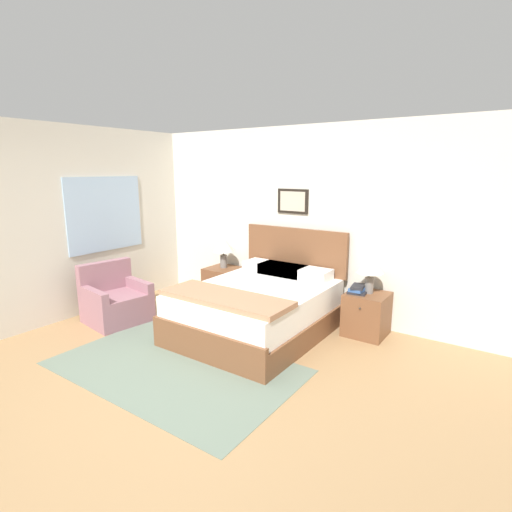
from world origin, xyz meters
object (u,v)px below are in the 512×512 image
object	(u,v)px
nightstand_near_window	(223,284)
armchair	(115,302)
bed	(258,307)
nightstand_by_door	(367,314)
table_lamp_by_door	(370,266)
table_lamp_near_window	(223,246)

from	to	relation	value
nightstand_near_window	armchair	bearing A→B (deg)	-114.83
bed	armchair	xyz separation A→B (m)	(-1.82, -0.77, -0.07)
nightstand_by_door	table_lamp_by_door	xyz separation A→B (m)	(-0.00, 0.03, 0.61)
nightstand_near_window	nightstand_by_door	bearing A→B (deg)	0.00
armchair	nightstand_by_door	world-z (taller)	armchair
armchair	table_lamp_by_door	bearing A→B (deg)	125.27
armchair	nightstand_by_door	bearing A→B (deg)	124.88
table_lamp_by_door	table_lamp_near_window	bearing A→B (deg)	180.00
nightstand_near_window	table_lamp_near_window	distance (m)	0.61
nightstand_by_door	table_lamp_by_door	distance (m)	0.61
nightstand_near_window	table_lamp_near_window	world-z (taller)	table_lamp_near_window
armchair	table_lamp_by_door	distance (m)	3.37
bed	table_lamp_near_window	world-z (taller)	bed
table_lamp_near_window	table_lamp_by_door	size ratio (longest dim) A/B	1.00
nightstand_near_window	nightstand_by_door	world-z (taller)	same
armchair	nightstand_near_window	world-z (taller)	armchair
bed	table_lamp_by_door	size ratio (longest dim) A/B	4.13
bed	armchair	distance (m)	1.97
nightstand_by_door	table_lamp_by_door	world-z (taller)	table_lamp_by_door
nightstand_by_door	nightstand_near_window	bearing A→B (deg)	180.00
nightstand_near_window	nightstand_by_door	distance (m)	2.28
bed	table_lamp_near_window	xyz separation A→B (m)	(-1.15, 0.73, 0.54)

